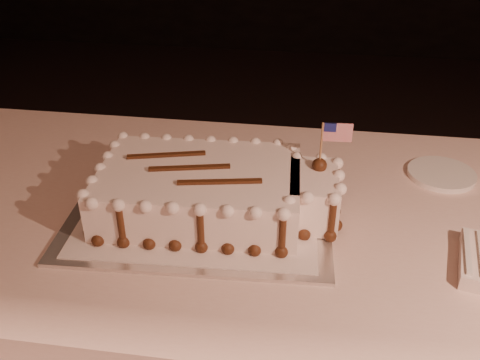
# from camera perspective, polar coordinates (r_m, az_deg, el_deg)

# --- Properties ---
(banquet_table) EXTENTS (2.40, 0.80, 0.75)m
(banquet_table) POSITION_cam_1_polar(r_m,az_deg,el_deg) (1.34, 4.57, -16.65)
(banquet_table) COLOR beige
(banquet_table) RESTS_ON ground
(cake_board) EXTENTS (0.54, 0.41, 0.01)m
(cake_board) POSITION_cam_1_polar(r_m,az_deg,el_deg) (1.09, -4.18, -3.39)
(cake_board) COLOR silver
(cake_board) RESTS_ON banquet_table
(doily) EXTENTS (0.48, 0.37, 0.00)m
(doily) POSITION_cam_1_polar(r_m,az_deg,el_deg) (1.08, -4.19, -3.17)
(doily) COLOR silver
(doily) RESTS_ON cake_board
(sheet_cake) EXTENTS (0.50, 0.30, 0.19)m
(sheet_cake) POSITION_cam_1_polar(r_m,az_deg,el_deg) (1.05, -2.82, -1.13)
(sheet_cake) COLOR white
(sheet_cake) RESTS_ON doily
(side_plate) EXTENTS (0.15, 0.15, 0.01)m
(side_plate) POSITION_cam_1_polar(r_m,az_deg,el_deg) (1.29, 20.69, 0.61)
(side_plate) COLOR white
(side_plate) RESTS_ON banquet_table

